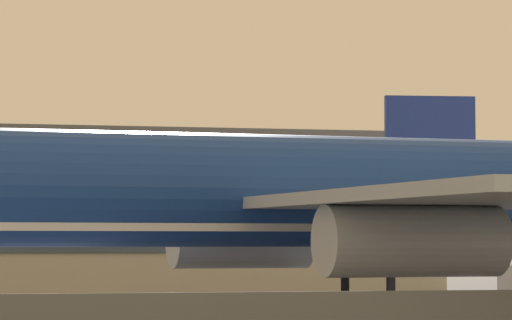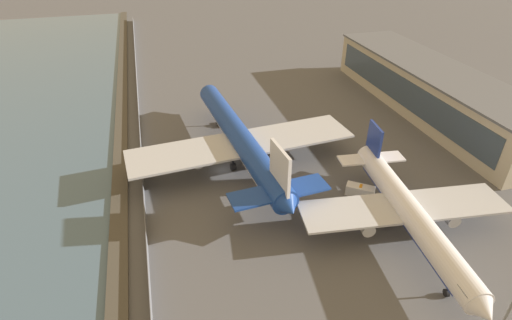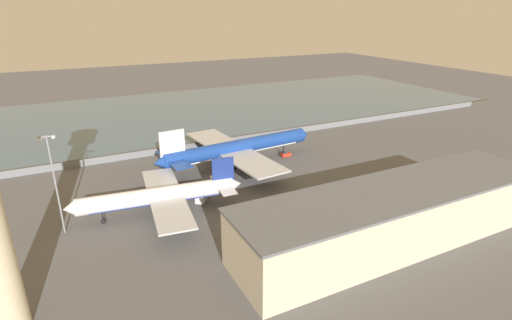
% 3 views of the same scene
% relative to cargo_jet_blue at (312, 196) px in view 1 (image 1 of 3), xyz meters
% --- Properties ---
extents(cargo_jet_blue, '(54.09, 47.14, 14.46)m').
position_rel_cargo_jet_blue_xyz_m(cargo_jet_blue, '(0.00, 0.00, 0.00)').
color(cargo_jet_blue, '#193D93').
rests_on(cargo_jet_blue, ground).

